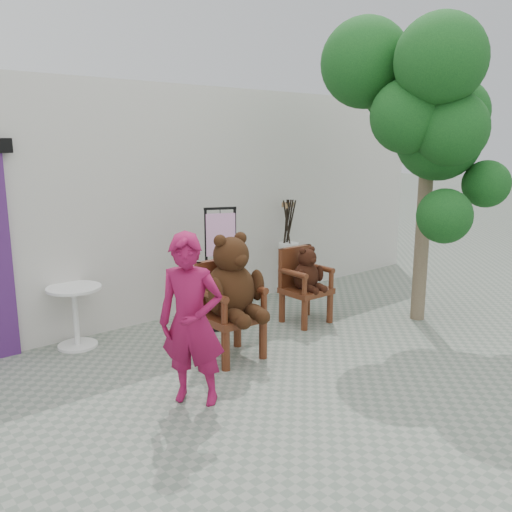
# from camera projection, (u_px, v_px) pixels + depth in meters

# --- Properties ---
(ground_plane) EXTENTS (60.00, 60.00, 0.00)m
(ground_plane) POSITION_uv_depth(u_px,v_px,m) (342.00, 369.00, 5.55)
(ground_plane) COLOR gray
(ground_plane) RESTS_ON ground
(back_wall) EXTENTS (9.00, 1.00, 3.00)m
(back_wall) POSITION_uv_depth(u_px,v_px,m) (178.00, 199.00, 7.58)
(back_wall) COLOR silver
(back_wall) RESTS_ON ground
(chair_big) EXTENTS (0.67, 0.72, 1.36)m
(chair_big) POSITION_uv_depth(u_px,v_px,m) (231.00, 289.00, 5.71)
(chair_big) COLOR #461F0F
(chair_big) RESTS_ON ground
(chair_small) EXTENTS (0.55, 0.53, 0.99)m
(chair_small) POSITION_uv_depth(u_px,v_px,m) (305.00, 277.00, 6.91)
(chair_small) COLOR #461F0F
(chair_small) RESTS_ON ground
(person) EXTENTS (0.65, 0.68, 1.57)m
(person) POSITION_uv_depth(u_px,v_px,m) (192.00, 322.00, 4.60)
(person) COLOR maroon
(person) RESTS_ON ground
(cafe_table) EXTENTS (0.60, 0.60, 0.70)m
(cafe_table) POSITION_uv_depth(u_px,v_px,m) (75.00, 309.00, 6.08)
(cafe_table) COLOR white
(cafe_table) RESTS_ON ground
(display_stand) EXTENTS (0.55, 0.50, 1.51)m
(display_stand) POSITION_uv_depth(u_px,v_px,m) (221.00, 282.00, 6.71)
(display_stand) COLOR black
(display_stand) RESTS_ON ground
(stool_bucket) EXTENTS (0.32, 0.32, 1.45)m
(stool_bucket) POSITION_uv_depth(u_px,v_px,m) (288.00, 254.00, 8.08)
(stool_bucket) COLOR white
(stool_bucket) RESTS_ON ground
(tree) EXTENTS (1.77, 2.03, 3.76)m
(tree) POSITION_uv_depth(u_px,v_px,m) (419.00, 102.00, 6.40)
(tree) COLOR brown
(tree) RESTS_ON ground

